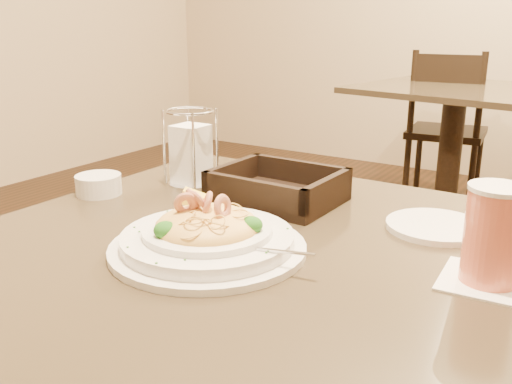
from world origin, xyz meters
The scene contains 9 objects.
main_table centered at (0.00, 0.00, 0.52)m, with size 0.90×0.90×0.76m.
background_table centered at (-0.28, 2.36, 0.52)m, with size 1.04×1.04×0.76m.
dining_chair_far centered at (-0.38, 2.65, 0.50)m, with size 0.47×0.47×0.93m.
pasta_bowl centered at (-0.04, -0.06, 0.79)m, with size 0.33×0.30×0.10m.
drink_glass centered at (0.35, 0.06, 0.83)m, with size 0.13×0.13×0.14m.
bread_basket centered at (-0.07, 0.21, 0.78)m, with size 0.23×0.19×0.06m.
napkin_caddy centered at (-0.29, 0.21, 0.83)m, with size 0.10×0.10×0.16m.
side_plate centered at (0.23, 0.22, 0.77)m, with size 0.17×0.17×0.01m, color white.
butter_ramekin centered at (-0.40, 0.06, 0.78)m, with size 0.09×0.09×0.04m, color white.
Camera 1 is at (0.46, -0.70, 1.10)m, focal length 40.00 mm.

